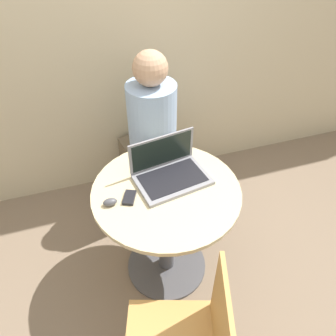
{
  "coord_description": "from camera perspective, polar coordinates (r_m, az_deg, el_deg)",
  "views": [
    {
      "loc": [
        -0.36,
        -1.15,
        1.92
      ],
      "look_at": [
        0.03,
        0.05,
        0.81
      ],
      "focal_mm": 35.0,
      "sensor_mm": 36.0,
      "label": 1
    }
  ],
  "objects": [
    {
      "name": "cell_phone",
      "position": [
        1.66,
        -6.74,
        -5.13
      ],
      "size": [
        0.09,
        0.11,
        0.02
      ],
      "color": "black",
      "rests_on": "round_table"
    },
    {
      "name": "round_table",
      "position": [
        1.87,
        -0.28,
        -8.62
      ],
      "size": [
        0.78,
        0.78,
        0.71
      ],
      "color": "#4C4C51",
      "rests_on": "ground_plane"
    },
    {
      "name": "laptop",
      "position": [
        1.75,
        0.25,
        -0.57
      ],
      "size": [
        0.41,
        0.31,
        0.21
      ],
      "color": "gray",
      "rests_on": "round_table"
    },
    {
      "name": "person_seated",
      "position": [
        2.32,
        -3.12,
        4.06
      ],
      "size": [
        0.37,
        0.51,
        1.21
      ],
      "color": "brown",
      "rests_on": "ground_plane"
    },
    {
      "name": "back_wall",
      "position": [
        2.24,
        -8.69,
        24.99
      ],
      "size": [
        7.0,
        0.05,
        2.6
      ],
      "color": "beige",
      "rests_on": "ground_plane"
    },
    {
      "name": "ground_plane",
      "position": [
        2.26,
        -0.24,
        -16.52
      ],
      "size": [
        12.0,
        12.0,
        0.0
      ],
      "primitive_type": "plane",
      "color": "#7F6B56"
    },
    {
      "name": "computer_mouse",
      "position": [
        1.64,
        -10.06,
        -5.86
      ],
      "size": [
        0.07,
        0.04,
        0.04
      ],
      "color": "#4C4C51",
      "rests_on": "round_table"
    }
  ]
}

